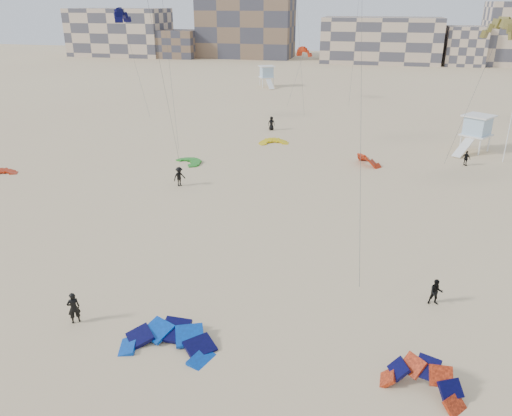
% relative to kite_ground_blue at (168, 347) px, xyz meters
% --- Properties ---
extents(ground, '(320.00, 320.00, 0.00)m').
position_rel_kite_ground_blue_xyz_m(ground, '(-1.71, 1.88, 0.00)').
color(ground, beige).
rests_on(ground, ground).
extents(kite_ground_blue, '(4.89, 5.14, 2.56)m').
position_rel_kite_ground_blue_xyz_m(kite_ground_blue, '(0.00, 0.00, 0.00)').
color(kite_ground_blue, '#0145C7').
rests_on(kite_ground_blue, ground).
extents(kite_ground_orange, '(4.44, 4.48, 3.44)m').
position_rel_kite_ground_blue_xyz_m(kite_ground_orange, '(12.26, -0.11, 0.00)').
color(kite_ground_orange, '#FF4419').
rests_on(kite_ground_orange, ground).
extents(kite_ground_red, '(4.18, 4.19, 1.24)m').
position_rel_kite_ground_blue_xyz_m(kite_ground_red, '(-27.16, 21.27, 0.00)').
color(kite_ground_red, red).
rests_on(kite_ground_red, ground).
extents(kite_ground_green, '(4.47, 4.48, 0.77)m').
position_rel_kite_ground_blue_xyz_m(kite_ground_green, '(-10.02, 29.51, 0.00)').
color(kite_ground_green, '#1F9619').
rests_on(kite_ground_green, ground).
extents(kite_ground_red_far, '(4.54, 4.50, 3.27)m').
position_rel_kite_ground_blue_xyz_m(kite_ground_red_far, '(8.75, 33.52, 0.00)').
color(kite_ground_red_far, red).
rests_on(kite_ground_red_far, ground).
extents(kite_ground_yellow, '(4.33, 4.44, 1.34)m').
position_rel_kite_ground_blue_xyz_m(kite_ground_yellow, '(-2.85, 39.50, 0.00)').
color(kite_ground_yellow, '#E0CD06').
rests_on(kite_ground_yellow, ground).
extents(kitesurfer_main, '(0.79, 0.78, 1.84)m').
position_rel_kite_ground_blue_xyz_m(kitesurfer_main, '(-5.71, 0.83, 0.92)').
color(kitesurfer_main, black).
rests_on(kitesurfer_main, ground).
extents(kitesurfer_b, '(0.84, 0.69, 1.59)m').
position_rel_kite_ground_blue_xyz_m(kitesurfer_b, '(13.39, 7.29, 0.79)').
color(kitesurfer_b, black).
rests_on(kitesurfer_b, ground).
extents(kitesurfer_c, '(1.27, 1.37, 1.85)m').
position_rel_kite_ground_blue_xyz_m(kitesurfer_c, '(-8.32, 22.46, 0.93)').
color(kitesurfer_c, black).
rests_on(kitesurfer_c, ground).
extents(kitesurfer_d, '(0.97, 0.88, 1.59)m').
position_rel_kite_ground_blue_xyz_m(kitesurfer_d, '(18.77, 35.55, 0.79)').
color(kitesurfer_d, black).
rests_on(kitesurfer_d, ground).
extents(kitesurfer_e, '(1.03, 0.82, 1.84)m').
position_rel_kite_ground_blue_xyz_m(kitesurfer_e, '(-4.53, 46.04, 0.92)').
color(kitesurfer_e, black).
rests_on(kitesurfer_e, ground).
extents(kite_fly_olive, '(5.86, 5.02, 14.00)m').
position_rel_kite_ground_blue_xyz_m(kite_fly_olive, '(19.52, 33.61, 13.63)').
color(kite_fly_olive, brown).
rests_on(kite_fly_olive, ground).
extents(kite_fly_navy, '(4.84, 3.80, 14.57)m').
position_rel_kite_ground_blue_xyz_m(kite_fly_navy, '(-24.72, 45.36, 14.21)').
color(kite_fly_navy, '#060539').
rests_on(kite_fly_navy, ground).
extents(kite_fly_red, '(4.35, 12.77, 8.26)m').
position_rel_kite_ground_blue_xyz_m(kite_fly_red, '(-3.86, 69.05, 8.00)').
color(kite_fly_red, red).
rests_on(kite_fly_red, ground).
extents(lifeguard_tower_near, '(4.14, 6.33, 4.21)m').
position_rel_kite_ground_blue_xyz_m(lifeguard_tower_near, '(20.47, 41.60, 2.09)').
color(lifeguard_tower_near, white).
rests_on(lifeguard_tower_near, ground).
extents(lifeguard_tower_far, '(3.90, 6.13, 4.09)m').
position_rel_kite_ground_blue_xyz_m(lifeguard_tower_far, '(-13.22, 81.87, 2.03)').
color(lifeguard_tower_far, white).
rests_on(lifeguard_tower_far, ground).
extents(flagpole, '(0.69, 0.11, 8.44)m').
position_rel_kite_ground_blue_xyz_m(flagpole, '(22.92, 37.82, 4.42)').
color(flagpole, white).
rests_on(flagpole, ground).
extents(condo_west_a, '(30.00, 15.00, 14.00)m').
position_rel_kite_ground_blue_xyz_m(condo_west_a, '(-71.71, 131.88, 7.00)').
color(condo_west_a, '#CCB296').
rests_on(condo_west_a, ground).
extents(condo_west_b, '(28.00, 14.00, 18.00)m').
position_rel_kite_ground_blue_xyz_m(condo_west_b, '(-31.71, 135.88, 9.00)').
color(condo_west_b, brown).
rests_on(condo_west_b, ground).
extents(condo_mid, '(32.00, 16.00, 12.00)m').
position_rel_kite_ground_blue_xyz_m(condo_mid, '(8.29, 131.88, 6.00)').
color(condo_mid, '#CCB296').
rests_on(condo_mid, ground).
extents(condo_fill_left, '(12.00, 10.00, 8.00)m').
position_rel_kite_ground_blue_xyz_m(condo_fill_left, '(-51.71, 129.88, 4.00)').
color(condo_fill_left, brown).
rests_on(condo_fill_left, ground).
extents(condo_fill_right, '(10.00, 10.00, 10.00)m').
position_rel_kite_ground_blue_xyz_m(condo_fill_right, '(30.29, 129.88, 5.00)').
color(condo_fill_right, '#CCB296').
rests_on(condo_fill_right, ground).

